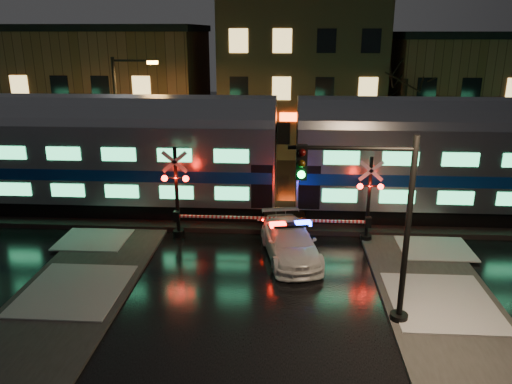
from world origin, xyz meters
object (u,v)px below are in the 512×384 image
crossing_signal_left (185,202)px  traffic_light (376,228)px  police_car (290,242)px  crossing_signal_right (360,208)px  streetlight (122,116)px

crossing_signal_left → traffic_light: bearing=-41.7°
police_car → crossing_signal_left: 5.18m
crossing_signal_right → streetlight: streetlight is taller
traffic_light → crossing_signal_right: bearing=74.6°
police_car → traffic_light: bearing=-72.8°
crossing_signal_right → crossing_signal_left: (-7.81, 0.01, 0.13)m
streetlight → police_car: bearing=-41.6°
crossing_signal_right → crossing_signal_left: 7.81m
crossing_signal_left → streetlight: size_ratio=0.77×
police_car → streetlight: size_ratio=0.67×
crossing_signal_right → crossing_signal_left: size_ratio=0.93×
police_car → crossing_signal_right: size_ratio=0.93×
police_car → crossing_signal_left: size_ratio=0.87×
police_car → traffic_light: size_ratio=0.84×
police_car → streetlight: bearing=127.0°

